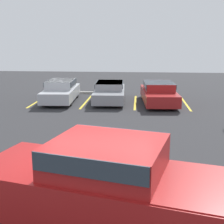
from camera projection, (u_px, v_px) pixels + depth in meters
name	position (u px, v px, depth m)	size (l,w,h in m)	color
ground_plane	(96.00, 207.00, 6.92)	(60.00, 60.00, 0.00)	#2D2D30
stall_stripe_a	(39.00, 101.00, 19.07)	(0.12, 4.30, 0.01)	yellow
stall_stripe_b	(86.00, 101.00, 18.82)	(0.12, 4.30, 0.01)	yellow
stall_stripe_c	(135.00, 102.00, 18.57)	(0.12, 4.30, 0.01)	yellow
stall_stripe_d	(185.00, 103.00, 18.32)	(0.12, 4.30, 0.01)	yellow
pickup_truck	(122.00, 187.00, 5.95)	(6.15, 3.37, 1.77)	#A51919
parked_sedan_a	(61.00, 90.00, 18.73)	(1.94, 4.46, 1.28)	#B7BABF
parked_sedan_b	(110.00, 91.00, 18.81)	(1.95, 4.66, 1.16)	gray
parked_sedan_c	(159.00, 92.00, 18.12)	(2.10, 4.69, 1.24)	maroon
wheel_stop_curb	(85.00, 93.00, 21.57)	(2.00, 0.20, 0.14)	#B7B2A8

